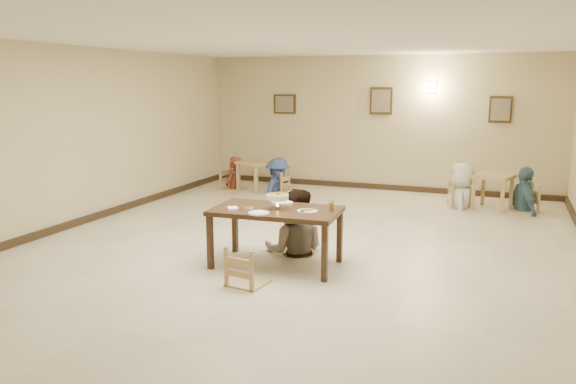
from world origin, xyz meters
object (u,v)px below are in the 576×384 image
at_px(drink_glass, 331,206).
at_px(bg_chair_rl, 462,183).
at_px(bg_table_left, 256,167).
at_px(bg_chair_rr, 525,186).
at_px(bg_chair_lr, 278,173).
at_px(curry_warmer, 277,197).
at_px(bg_diner_b, 278,158).
at_px(bg_table_right, 493,182).
at_px(chair_near, 248,248).
at_px(main_table, 276,215).
at_px(main_diner, 295,189).
at_px(chair_far, 298,217).
at_px(bg_chair_ll, 234,167).
at_px(bg_diner_d, 527,167).
at_px(bg_diner_a, 233,156).
at_px(bg_diner_c, 463,163).

distance_m(drink_glass, bg_chair_rl, 4.67).
distance_m(bg_table_left, bg_chair_rr, 5.58).
bearing_deg(bg_chair_rl, bg_table_left, 73.83).
distance_m(bg_chair_lr, bg_chair_rr, 5.05).
xyz_separation_m(bg_chair_rl, bg_chair_rr, (1.14, 0.07, 0.00)).
bearing_deg(curry_warmer, bg_diner_b, 112.06).
relative_size(bg_table_right, bg_chair_rr, 0.87).
relative_size(chair_near, curry_warmer, 2.82).
distance_m(main_table, bg_table_right, 5.34).
distance_m(main_diner, bg_diner_b, 4.52).
xyz_separation_m(chair_far, bg_chair_lr, (-1.93, 3.97, -0.05)).
bearing_deg(bg_table_left, bg_chair_ll, -173.99).
height_order(bg_table_left, bg_diner_d, bg_diner_d).
bearing_deg(main_diner, chair_near, 72.45).
relative_size(main_table, bg_diner_b, 1.10).
bearing_deg(chair_near, bg_diner_d, -112.66).
distance_m(main_diner, bg_chair_rl, 4.44).
xyz_separation_m(drink_glass, bg_diner_a, (-3.66, 4.53, -0.08)).
relative_size(bg_chair_lr, bg_diner_a, 0.58).
xyz_separation_m(chair_far, curry_warmer, (-0.01, -0.78, 0.44)).
bearing_deg(bg_chair_ll, bg_table_right, -82.02).
relative_size(bg_chair_ll, bg_chair_rr, 1.09).
height_order(bg_diner_b, bg_diner_d, bg_diner_d).
xyz_separation_m(chair_near, bg_chair_rl, (2.06, 5.39, 0.02)).
xyz_separation_m(main_diner, bg_diner_a, (-2.98, 4.01, -0.16)).
xyz_separation_m(curry_warmer, bg_diner_b, (-1.92, 4.75, -0.16)).
bearing_deg(bg_diner_a, curry_warmer, 33.17).
distance_m(bg_table_left, bg_diner_d, 5.59).
xyz_separation_m(main_diner, drink_glass, (0.69, -0.52, -0.09)).
height_order(bg_chair_rr, bg_diner_b, bg_diner_b).
bearing_deg(bg_diner_d, bg_chair_ll, 68.45).
relative_size(bg_table_left, bg_chair_ll, 0.83).
height_order(main_table, bg_table_right, main_table).
height_order(main_table, bg_diner_c, bg_diner_c).
bearing_deg(main_diner, bg_diner_a, -68.41).
bearing_deg(bg_diner_b, bg_chair_rr, -90.17).
bearing_deg(main_table, bg_diner_d, 53.06).
relative_size(main_table, bg_chair_lr, 1.93).
xyz_separation_m(curry_warmer, bg_chair_rr, (3.13, 4.67, -0.45)).
height_order(bg_chair_ll, bg_diner_c, bg_diner_c).
distance_m(chair_far, bg_diner_a, 4.91).
xyz_separation_m(bg_chair_rl, bg_diner_c, (0.00, 0.00, 0.40)).
height_order(chair_far, bg_table_left, chair_far).
bearing_deg(bg_chair_lr, bg_table_right, 97.27).
bearing_deg(bg_diner_b, main_diner, -154.11).
bearing_deg(drink_glass, bg_table_right, 67.55).
bearing_deg(chair_far, bg_table_left, 101.59).
relative_size(chair_near, bg_chair_rl, 0.97).
relative_size(bg_diner_a, bg_diner_b, 0.99).
distance_m(chair_far, bg_table_right, 4.65).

